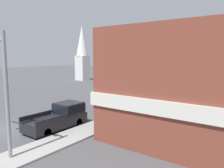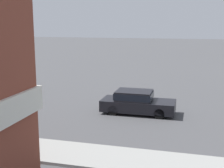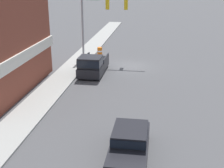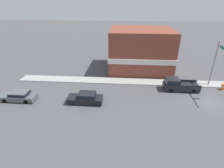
% 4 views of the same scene
% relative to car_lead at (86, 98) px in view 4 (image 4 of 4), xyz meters
% --- Properties ---
extents(ground_plane, '(200.00, 200.00, 0.00)m').
position_rel_car_lead_xyz_m(ground_plane, '(1.60, -16.80, -0.79)').
color(ground_plane, '#4C4C4F').
extents(sidewalk_curb, '(2.40, 60.00, 0.14)m').
position_rel_car_lead_xyz_m(sidewalk_curb, '(7.30, -16.80, -0.72)').
color(sidewalk_curb, '#9E9E99').
rests_on(sidewalk_curb, ground).
extents(near_signal_assembly, '(7.22, 0.49, 7.37)m').
position_rel_car_lead_xyz_m(near_signal_assembly, '(4.91, -19.23, 4.53)').
color(near_signal_assembly, gray).
rests_on(near_signal_assembly, ground).
extents(car_lead, '(1.91, 4.79, 1.51)m').
position_rel_car_lead_xyz_m(car_lead, '(0.00, 0.00, 0.00)').
color(car_lead, black).
rests_on(car_lead, ground).
extents(car_second_ahead, '(1.92, 4.89, 1.40)m').
position_rel_car_lead_xyz_m(car_second_ahead, '(-0.11, 9.50, -0.05)').
color(car_second_ahead, black).
rests_on(car_second_ahead, ground).
extents(pickup_truck_parked, '(2.14, 5.29, 1.96)m').
position_rel_car_lead_xyz_m(pickup_truck_parked, '(4.83, -13.50, 0.17)').
color(pickup_truck_parked, black).
rests_on(pickup_truck_parked, ground).
extents(construction_barrel, '(0.58, 0.58, 0.98)m').
position_rel_car_lead_xyz_m(construction_barrel, '(5.50, -20.75, -0.29)').
color(construction_barrel, orange).
rests_on(construction_barrel, ground).
extents(corner_brick_building, '(10.29, 12.09, 7.90)m').
position_rel_car_lead_xyz_m(corner_brick_building, '(13.99, -8.17, 3.06)').
color(corner_brick_building, brown).
rests_on(corner_brick_building, ground).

